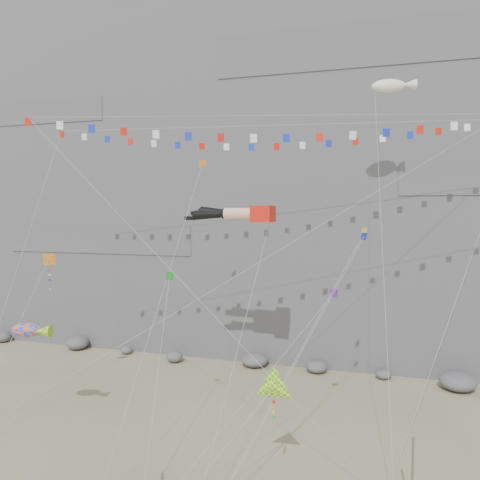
# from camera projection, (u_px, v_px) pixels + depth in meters

# --- Properties ---
(ground) EXTENTS (120.00, 120.00, 0.00)m
(ground) POSITION_uv_depth(u_px,v_px,m) (187.00, 454.00, 29.21)
(ground) COLOR #998C6A
(ground) RESTS_ON ground
(cliff) EXTENTS (80.00, 28.00, 50.00)m
(cliff) POSITION_uv_depth(u_px,v_px,m) (285.00, 131.00, 58.24)
(cliff) COLOR slate
(cliff) RESTS_ON ground
(talus_boulders) EXTENTS (60.00, 3.00, 1.20)m
(talus_boulders) POSITION_uv_depth(u_px,v_px,m) (255.00, 360.00, 45.45)
(talus_boulders) COLOR slate
(talus_boulders) RESTS_ON ground
(anchor_pole_right) EXTENTS (0.12, 0.12, 4.00)m
(anchor_pole_right) POSITION_uv_depth(u_px,v_px,m) (412.00, 476.00, 23.25)
(anchor_pole_right) COLOR slate
(anchor_pole_right) RESTS_ON ground
(legs_kite) EXTENTS (6.64, 15.98, 21.02)m
(legs_kite) POSITION_uv_depth(u_px,v_px,m) (239.00, 214.00, 34.44)
(legs_kite) COLOR red
(legs_kite) RESTS_ON ground
(flag_banner_upper) EXTENTS (34.42, 15.90, 30.89)m
(flag_banner_upper) POSITION_uv_depth(u_px,v_px,m) (264.00, 126.00, 37.24)
(flag_banner_upper) COLOR red
(flag_banner_upper) RESTS_ON ground
(flag_banner_lower) EXTENTS (31.55, 9.61, 23.86)m
(flag_banner_lower) POSITION_uv_depth(u_px,v_px,m) (270.00, 116.00, 30.68)
(flag_banner_lower) COLOR red
(flag_banner_lower) RESTS_ON ground
(harlequin_kite) EXTENTS (1.83, 9.82, 14.39)m
(harlequin_kite) POSITION_uv_depth(u_px,v_px,m) (49.00, 260.00, 36.01)
(harlequin_kite) COLOR red
(harlequin_kite) RESTS_ON ground
(fish_windsock) EXTENTS (4.84, 3.66, 8.23)m
(fish_windsock) POSITION_uv_depth(u_px,v_px,m) (27.00, 330.00, 31.23)
(fish_windsock) COLOR #FF5D0D
(fish_windsock) RESTS_ON ground
(delta_kite) EXTENTS (5.82, 4.79, 8.72)m
(delta_kite) POSITION_uv_depth(u_px,v_px,m) (273.00, 388.00, 24.54)
(delta_kite) COLOR yellow
(delta_kite) RESTS_ON ground
(blimp_windsock) EXTENTS (3.87, 15.59, 28.66)m
(blimp_windsock) POSITION_uv_depth(u_px,v_px,m) (389.00, 87.00, 35.73)
(blimp_windsock) COLOR white
(blimp_windsock) RESTS_ON ground
(small_kite_a) EXTENTS (1.07, 15.02, 23.64)m
(small_kite_a) POSITION_uv_depth(u_px,v_px,m) (201.00, 170.00, 35.51)
(small_kite_a) COLOR orange
(small_kite_a) RESTS_ON ground
(small_kite_b) EXTENTS (8.57, 11.51, 16.61)m
(small_kite_b) POSITION_uv_depth(u_px,v_px,m) (331.00, 296.00, 30.05)
(small_kite_b) COLOR #681B9E
(small_kite_b) RESTS_ON ground
(small_kite_c) EXTENTS (2.25, 7.69, 13.07)m
(small_kite_c) POSITION_uv_depth(u_px,v_px,m) (169.00, 278.00, 29.94)
(small_kite_c) COLOR green
(small_kite_c) RESTS_ON ground
(small_kite_d) EXTENTS (7.49, 13.81, 20.21)m
(small_kite_d) POSITION_uv_depth(u_px,v_px,m) (362.00, 236.00, 31.51)
(small_kite_d) COLOR yellow
(small_kite_d) RESTS_ON ground
(small_kite_e) EXTENTS (7.43, 10.46, 18.00)m
(small_kite_e) POSITION_uv_depth(u_px,v_px,m) (362.00, 241.00, 29.90)
(small_kite_e) COLOR #142BB0
(small_kite_e) RESTS_ON ground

